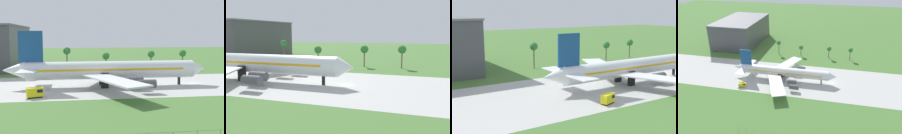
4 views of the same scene
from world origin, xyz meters
TOP-DOWN VIEW (x-y plane):
  - ground_plane at (0.00, 0.00)m, footprint 600.00×600.00m
  - taxiway_strip at (0.00, 0.00)m, footprint 320.00×44.00m
  - jet_airliner at (-31.80, -2.19)m, footprint 69.48×58.15m
  - baggage_tug at (-54.22, -17.26)m, footprint 4.92×3.31m
  - palm_tree_row at (-0.57, 41.48)m, footprint 113.03×3.60m

SIDE VIEW (x-z plane):
  - ground_plane at x=0.00m, z-range 0.00..0.00m
  - taxiway_strip at x=0.00m, z-range 0.00..0.02m
  - baggage_tug at x=-54.22m, z-range 0.10..2.97m
  - jet_airliner at x=-31.80m, z-range -3.87..14.95m
  - palm_tree_row at x=-0.57m, z-range 2.52..14.20m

